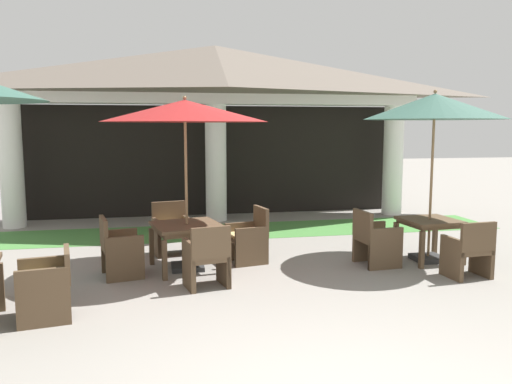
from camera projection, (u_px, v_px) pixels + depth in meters
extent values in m
cylinder|color=white|center=(11.00, 166.00, 11.29)|extent=(0.50, 0.50, 2.76)
cylinder|color=white|center=(216.00, 163.00, 12.17)|extent=(0.50, 0.50, 2.76)
cylinder|color=white|center=(393.00, 161.00, 13.04)|extent=(0.50, 0.50, 2.76)
cube|color=white|center=(215.00, 99.00, 11.98)|extent=(9.88, 0.70, 0.24)
pyramid|color=#665B51|center=(215.00, 70.00, 11.89)|extent=(10.28, 3.17, 1.11)
cube|color=black|center=(212.00, 161.00, 13.04)|extent=(9.68, 0.16, 2.76)
cube|color=#47843D|center=(224.00, 231.00, 11.00)|extent=(12.08, 1.74, 0.01)
cube|color=brown|center=(1.00, 287.00, 6.22)|extent=(0.08, 0.08, 0.60)
cube|color=brown|center=(44.00, 285.00, 5.96)|extent=(0.67, 0.69, 0.07)
cube|color=#E0CC7F|center=(43.00, 280.00, 5.95)|extent=(0.61, 0.63, 0.05)
cube|color=brown|center=(67.00, 264.00, 6.02)|extent=(0.16, 0.60, 0.37)
cube|color=brown|center=(43.00, 298.00, 5.71)|extent=(0.58, 0.16, 0.67)
cube|color=brown|center=(45.00, 284.00, 6.22)|extent=(0.58, 0.16, 0.67)
cube|color=brown|center=(19.00, 314.00, 5.64)|extent=(0.06, 0.06, 0.37)
cube|color=brown|center=(22.00, 299.00, 6.14)|extent=(0.06, 0.06, 0.37)
cube|color=brown|center=(69.00, 308.00, 5.83)|extent=(0.06, 0.06, 0.37)
cube|color=brown|center=(68.00, 294.00, 6.33)|extent=(0.06, 0.06, 0.37)
cube|color=brown|center=(187.00, 226.00, 8.03)|extent=(1.19, 1.19, 0.05)
cube|color=brown|center=(187.00, 229.00, 8.04)|extent=(1.10, 1.10, 0.07)
cube|color=brown|center=(165.00, 260.00, 7.47)|extent=(0.08, 0.08, 0.60)
cube|color=brown|center=(225.00, 254.00, 7.83)|extent=(0.08, 0.08, 0.60)
cube|color=brown|center=(152.00, 246.00, 8.33)|extent=(0.08, 0.08, 0.60)
cube|color=brown|center=(207.00, 241.00, 8.69)|extent=(0.08, 0.08, 0.60)
cube|color=#2D2D2D|center=(188.00, 267.00, 8.11)|extent=(0.50, 0.50, 0.07)
cylinder|color=olive|center=(186.00, 192.00, 7.96)|extent=(0.04, 0.04, 2.44)
cone|color=maroon|center=(185.00, 111.00, 7.80)|extent=(2.56, 2.56, 0.33)
sphere|color=olive|center=(185.00, 98.00, 7.78)|extent=(0.06, 0.06, 0.06)
cube|color=brown|center=(246.00, 238.00, 8.45)|extent=(0.67, 0.63, 0.07)
cube|color=#E0CC7F|center=(246.00, 235.00, 8.45)|extent=(0.61, 0.58, 0.05)
cube|color=brown|center=(261.00, 221.00, 8.52)|extent=(0.17, 0.53, 0.47)
cube|color=brown|center=(252.00, 247.00, 8.24)|extent=(0.57, 0.17, 0.63)
cube|color=brown|center=(241.00, 241.00, 8.69)|extent=(0.57, 0.17, 0.63)
cube|color=brown|center=(237.00, 256.00, 8.17)|extent=(0.07, 0.07, 0.37)
cube|color=brown|center=(227.00, 250.00, 8.60)|extent=(0.07, 0.07, 0.37)
cube|color=brown|center=(266.00, 253.00, 8.36)|extent=(0.07, 0.07, 0.37)
cube|color=brown|center=(255.00, 247.00, 8.79)|extent=(0.07, 0.07, 0.37)
cube|color=brown|center=(122.00, 248.00, 7.67)|extent=(0.66, 0.71, 0.07)
cube|color=#E0CC7F|center=(122.00, 244.00, 7.67)|extent=(0.61, 0.65, 0.05)
cube|color=brown|center=(104.00, 233.00, 7.54)|extent=(0.18, 0.61, 0.44)
cube|color=brown|center=(120.00, 250.00, 7.95)|extent=(0.55, 0.17, 0.66)
cube|color=brown|center=(125.00, 259.00, 7.43)|extent=(0.55, 0.17, 0.66)
cube|color=brown|center=(136.00, 257.00, 8.05)|extent=(0.07, 0.07, 0.39)
cube|color=brown|center=(143.00, 266.00, 7.55)|extent=(0.07, 0.07, 0.39)
cube|color=brown|center=(103.00, 260.00, 7.86)|extent=(0.07, 0.07, 0.39)
cube|color=brown|center=(108.00, 270.00, 7.35)|extent=(0.07, 0.07, 0.39)
cube|color=brown|center=(172.00, 230.00, 8.98)|extent=(0.68, 0.60, 0.07)
cube|color=#E0CC7F|center=(172.00, 227.00, 8.97)|extent=(0.63, 0.56, 0.05)
cube|color=brown|center=(169.00, 214.00, 9.15)|extent=(0.60, 0.18, 0.45)
cube|color=brown|center=(187.00, 235.00, 9.10)|extent=(0.16, 0.50, 0.65)
cube|color=brown|center=(156.00, 238.00, 8.89)|extent=(0.16, 0.50, 0.65)
cube|color=brown|center=(190.00, 245.00, 8.91)|extent=(0.07, 0.07, 0.39)
cube|color=brown|center=(160.00, 247.00, 8.71)|extent=(0.07, 0.07, 0.39)
cube|color=brown|center=(184.00, 240.00, 9.31)|extent=(0.07, 0.07, 0.39)
cube|color=brown|center=(154.00, 242.00, 9.10)|extent=(0.07, 0.07, 0.39)
cube|color=brown|center=(206.00, 257.00, 7.14)|extent=(0.64, 0.58, 0.07)
cube|color=#E0CC7F|center=(206.00, 253.00, 7.14)|extent=(0.59, 0.54, 0.05)
cube|color=brown|center=(211.00, 243.00, 6.91)|extent=(0.55, 0.17, 0.44)
cube|color=brown|center=(189.00, 265.00, 7.06)|extent=(0.16, 0.48, 0.68)
cube|color=brown|center=(224.00, 261.00, 7.25)|extent=(0.16, 0.48, 0.68)
cube|color=brown|center=(185.00, 271.00, 7.27)|extent=(0.07, 0.07, 0.39)
cube|color=brown|center=(218.00, 268.00, 7.46)|extent=(0.07, 0.07, 0.39)
cube|color=brown|center=(194.00, 280.00, 6.88)|extent=(0.07, 0.07, 0.39)
cube|color=brown|center=(228.00, 275.00, 7.07)|extent=(0.07, 0.07, 0.39)
cube|color=brown|center=(430.00, 220.00, 8.51)|extent=(0.91, 0.91, 0.05)
cube|color=brown|center=(430.00, 224.00, 8.52)|extent=(0.84, 0.84, 0.06)
cube|color=brown|center=(422.00, 250.00, 8.09)|extent=(0.08, 0.08, 0.61)
cube|color=brown|center=(464.00, 247.00, 8.29)|extent=(0.08, 0.08, 0.61)
cube|color=brown|center=(396.00, 239.00, 8.83)|extent=(0.08, 0.08, 0.61)
cube|color=brown|center=(435.00, 237.00, 9.04)|extent=(0.08, 0.08, 0.61)
cube|color=#2D2D2D|center=(428.00, 258.00, 8.60)|extent=(0.48, 0.48, 0.08)
cylinder|color=olive|center=(431.00, 186.00, 8.44)|extent=(0.04, 0.04, 2.52)
cone|color=#33594C|center=(435.00, 106.00, 8.28)|extent=(2.27, 2.27, 0.42)
sphere|color=olive|center=(435.00, 92.00, 8.25)|extent=(0.06, 0.06, 0.06)
cube|color=brown|center=(467.00, 250.00, 7.63)|extent=(0.61, 0.53, 0.07)
cube|color=#E0CC7F|center=(467.00, 246.00, 7.62)|extent=(0.56, 0.49, 0.05)
cube|color=brown|center=(478.00, 237.00, 7.38)|extent=(0.58, 0.10, 0.43)
cube|color=brown|center=(451.00, 258.00, 7.57)|extent=(0.10, 0.50, 0.62)
cube|color=brown|center=(482.00, 256.00, 7.71)|extent=(0.10, 0.50, 0.62)
cube|color=brown|center=(442.00, 262.00, 7.80)|extent=(0.06, 0.06, 0.37)
cube|color=brown|center=(471.00, 260.00, 7.93)|extent=(0.06, 0.06, 0.37)
cube|color=brown|center=(461.00, 270.00, 7.38)|extent=(0.06, 0.06, 0.37)
cube|color=brown|center=(491.00, 267.00, 7.52)|extent=(0.06, 0.06, 0.37)
cube|color=brown|center=(377.00, 239.00, 8.29)|extent=(0.62, 0.64, 0.07)
cube|color=#E0CC7F|center=(377.00, 235.00, 8.28)|extent=(0.57, 0.59, 0.05)
cube|color=brown|center=(363.00, 224.00, 8.19)|extent=(0.11, 0.60, 0.44)
cube|color=brown|center=(369.00, 241.00, 8.57)|extent=(0.58, 0.10, 0.66)
cube|color=brown|center=(386.00, 249.00, 8.04)|extent=(0.58, 0.10, 0.66)
cube|color=brown|center=(383.00, 248.00, 8.65)|extent=(0.06, 0.06, 0.39)
cube|color=brown|center=(400.00, 256.00, 8.13)|extent=(0.06, 0.06, 0.39)
cube|color=brown|center=(355.00, 250.00, 8.51)|extent=(0.06, 0.06, 0.39)
cube|color=brown|center=(370.00, 258.00, 7.99)|extent=(0.06, 0.06, 0.39)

